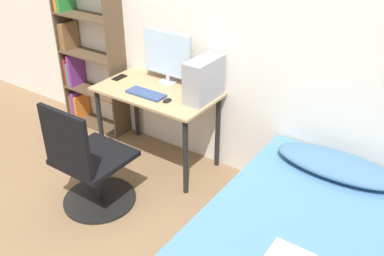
# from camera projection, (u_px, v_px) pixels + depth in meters

# --- Properties ---
(ground_plane) EXTENTS (14.00, 14.00, 0.00)m
(ground_plane) POSITION_uv_depth(u_px,v_px,m) (96.00, 243.00, 3.09)
(ground_plane) COLOR #846647
(wall_back) EXTENTS (8.00, 0.05, 2.50)m
(wall_back) POSITION_uv_depth(u_px,v_px,m) (206.00, 26.00, 3.50)
(wall_back) COLOR silver
(wall_back) RESTS_ON ground_plane
(desk) EXTENTS (1.06, 0.59, 0.72)m
(desk) POSITION_uv_depth(u_px,v_px,m) (157.00, 102.00, 3.72)
(desk) COLOR tan
(desk) RESTS_ON ground_plane
(bookshelf) EXTENTS (0.72, 0.24, 1.58)m
(bookshelf) POSITION_uv_depth(u_px,v_px,m) (84.00, 57.00, 4.32)
(bookshelf) COLOR brown
(bookshelf) RESTS_ON ground_plane
(office_chair) EXTENTS (0.59, 0.59, 0.93)m
(office_chair) POSITION_uv_depth(u_px,v_px,m) (90.00, 170.00, 3.30)
(office_chair) COLOR black
(office_chair) RESTS_ON ground_plane
(bed) EXTENTS (1.15, 1.84, 0.49)m
(bed) POSITION_uv_depth(u_px,v_px,m) (295.00, 254.00, 2.68)
(bed) COLOR #4C3D2D
(bed) RESTS_ON ground_plane
(pillow) EXTENTS (0.88, 0.36, 0.11)m
(pillow) POSITION_uv_depth(u_px,v_px,m) (337.00, 165.00, 3.00)
(pillow) COLOR teal
(pillow) RESTS_ON bed
(monitor) EXTENTS (0.50, 0.17, 0.47)m
(monitor) POSITION_uv_depth(u_px,v_px,m) (167.00, 56.00, 3.70)
(monitor) COLOR #B7B7BC
(monitor) RESTS_ON desk
(keyboard) EXTENTS (0.35, 0.14, 0.02)m
(keyboard) POSITION_uv_depth(u_px,v_px,m) (146.00, 94.00, 3.59)
(keyboard) COLOR #33477A
(keyboard) RESTS_ON desk
(pc_tower) EXTENTS (0.17, 0.38, 0.35)m
(pc_tower) POSITION_uv_depth(u_px,v_px,m) (204.00, 80.00, 3.44)
(pc_tower) COLOR #99999E
(pc_tower) RESTS_ON desk
(mouse) EXTENTS (0.06, 0.09, 0.02)m
(mouse) POSITION_uv_depth(u_px,v_px,m) (167.00, 100.00, 3.48)
(mouse) COLOR black
(mouse) RESTS_ON desk
(phone) EXTENTS (0.07, 0.14, 0.01)m
(phone) POSITION_uv_depth(u_px,v_px,m) (119.00, 77.00, 3.90)
(phone) COLOR black
(phone) RESTS_ON desk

